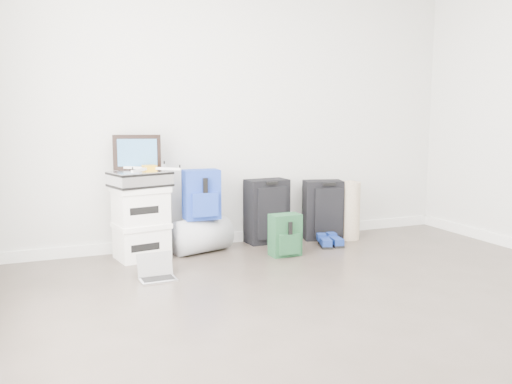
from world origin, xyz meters
name	(u,v)px	position (x,y,z in m)	size (l,w,h in m)	color
ground	(397,338)	(0.00, 0.00, 0.00)	(5.00, 5.00, 0.00)	#3C342C
room_envelope	(407,20)	(0.00, 0.02, 1.72)	(4.52, 5.02, 2.71)	silver
boxes_stack	(141,223)	(-1.01, 2.23, 0.31)	(0.49, 0.42, 0.62)	white
briefcase	(140,179)	(-1.01, 2.23, 0.69)	(0.46, 0.34, 0.13)	#B2B2B7
painting	(137,153)	(-1.01, 2.33, 0.91)	(0.39, 0.15, 0.31)	black
drone	(149,168)	(-0.93, 2.21, 0.78)	(0.47, 0.47, 0.05)	gold
duffel_bag	(201,235)	(-0.47, 2.23, 0.16)	(0.31, 0.31, 0.51)	#92949A
blue_backpack	(202,195)	(-0.47, 2.20, 0.52)	(0.32, 0.24, 0.44)	navy
large_suitcase	(267,211)	(0.23, 2.36, 0.31)	(0.41, 0.28, 0.62)	black
green_backpack	(285,236)	(0.18, 1.84, 0.18)	(0.27, 0.20, 0.37)	#163C21
carry_on	(323,210)	(0.80, 2.28, 0.29)	(0.41, 0.32, 0.59)	black
shoes	(330,242)	(0.72, 2.00, 0.04)	(0.26, 0.26, 0.08)	black
rolled_rug	(350,211)	(1.05, 2.17, 0.29)	(0.19, 0.19, 0.58)	gray
laptop	(157,273)	(-1.01, 1.60, 0.05)	(0.27, 0.20, 0.19)	silver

